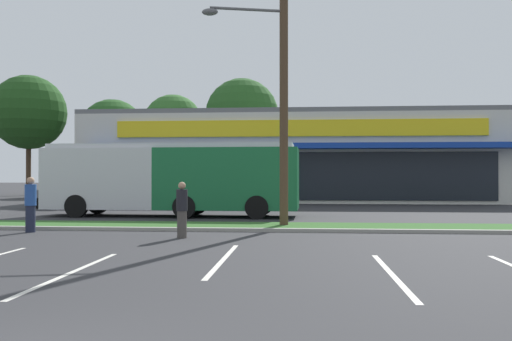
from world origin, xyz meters
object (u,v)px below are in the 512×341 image
object	(u,v)px
city_bus	(172,177)
car_2	(69,194)
pedestrian_near_bench	(31,204)
pedestrian_by_pole	(182,210)
utility_pole	(280,67)

from	to	relation	value
city_bus	car_2	xyz separation A→B (m)	(-7.15, 5.34, -0.98)
pedestrian_near_bench	pedestrian_by_pole	size ratio (longest dim) A/B	1.08
city_bus	car_2	world-z (taller)	city_bus
city_bus	pedestrian_by_pole	xyz separation A→B (m)	(2.28, -8.25, -0.93)
utility_pole	car_2	size ratio (longest dim) A/B	2.55
utility_pole	pedestrian_near_bench	bearing A→B (deg)	-166.09
utility_pole	pedestrian_near_bench	xyz separation A→B (m)	(-8.06, -2.00, -4.75)
city_bus	pedestrian_near_bench	size ratio (longest dim) A/B	6.38
utility_pole	car_2	world-z (taller)	utility_pole
car_2	pedestrian_near_bench	distance (m)	13.07
car_2	utility_pole	bearing A→B (deg)	-40.42
city_bus	utility_pole	bearing A→B (deg)	136.61
utility_pole	city_bus	distance (m)	8.15
car_2	pedestrian_by_pole	xyz separation A→B (m)	(9.43, -13.59, 0.05)
city_bus	pedestrian_near_bench	bearing A→B (deg)	68.57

